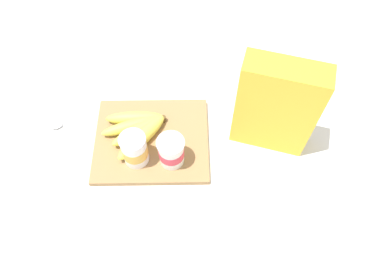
% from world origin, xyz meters
% --- Properties ---
extents(ground_plane, '(2.40, 2.40, 0.00)m').
position_xyz_m(ground_plane, '(0.00, 0.00, 0.00)').
color(ground_plane, silver).
extents(cutting_board, '(0.30, 0.25, 0.02)m').
position_xyz_m(cutting_board, '(0.00, 0.00, 0.01)').
color(cutting_board, '#A37A4C').
rests_on(cutting_board, ground_plane).
extents(cereal_box, '(0.20, 0.12, 0.28)m').
position_xyz_m(cereal_box, '(-0.31, -0.01, 0.14)').
color(cereal_box, yellow).
rests_on(cereal_box, ground_plane).
extents(yogurt_cup_front, '(0.07, 0.07, 0.09)m').
position_xyz_m(yogurt_cup_front, '(-0.06, 0.06, 0.06)').
color(yogurt_cup_front, white).
rests_on(yogurt_cup_front, cutting_board).
extents(yogurt_cup_back, '(0.06, 0.06, 0.10)m').
position_xyz_m(yogurt_cup_back, '(0.03, 0.06, 0.07)').
color(yogurt_cup_back, white).
rests_on(yogurt_cup_back, cutting_board).
extents(banana_bunch, '(0.18, 0.16, 0.04)m').
position_xyz_m(banana_bunch, '(0.04, -0.02, 0.04)').
color(banana_bunch, '#E5DE50').
rests_on(banana_bunch, cutting_board).
extents(spoon, '(0.13, 0.04, 0.01)m').
position_xyz_m(spoon, '(0.24, -0.06, 0.01)').
color(spoon, silver).
rests_on(spoon, ground_plane).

